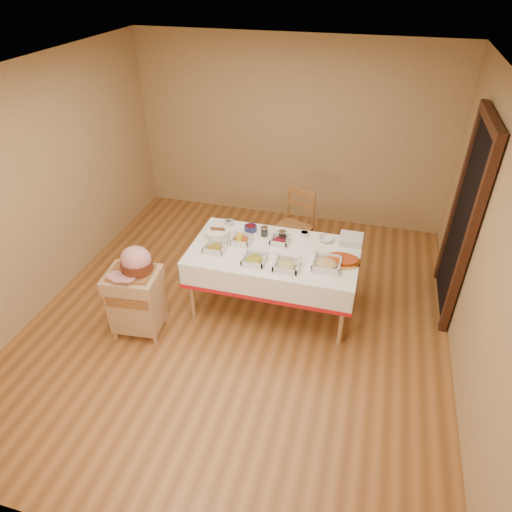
{
  "coord_description": "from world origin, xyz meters",
  "views": [
    {
      "loc": [
        1.2,
        -3.72,
        3.46
      ],
      "look_at": [
        0.12,
        0.2,
        0.72
      ],
      "focal_mm": 32.0,
      "sensor_mm": 36.0,
      "label": 1
    }
  ],
  "objects": [
    {
      "name": "small_bowl_left",
      "position": [
        -0.34,
        0.7,
        0.79
      ],
      "size": [
        0.11,
        0.11,
        0.05
      ],
      "color": "silver",
      "rests_on": "dining_table"
    },
    {
      "name": "dining_chair",
      "position": [
        0.33,
        1.31,
        0.5
      ],
      "size": [
        0.56,
        0.55,
        0.97
      ],
      "color": "brown",
      "rests_on": "ground"
    },
    {
      "name": "serving_dish_d",
      "position": [
        0.89,
        0.15,
        0.8
      ],
      "size": [
        0.29,
        0.29,
        0.11
      ],
      "color": "silver",
      "rests_on": "dining_table"
    },
    {
      "name": "serving_dish_a",
      "position": [
        -0.32,
        0.14,
        0.79
      ],
      "size": [
        0.23,
        0.22,
        0.1
      ],
      "color": "silver",
      "rests_on": "dining_table"
    },
    {
      "name": "serving_dish_c",
      "position": [
        0.5,
        0.02,
        0.79
      ],
      "size": [
        0.25,
        0.25,
        0.1
      ],
      "color": "silver",
      "rests_on": "dining_table"
    },
    {
      "name": "serving_dish_b",
      "position": [
        0.15,
        0.03,
        0.79
      ],
      "size": [
        0.23,
        0.23,
        0.09
      ],
      "color": "silver",
      "rests_on": "dining_table"
    },
    {
      "name": "bowl_white_imported",
      "position": [
        0.31,
        0.63,
        0.78
      ],
      "size": [
        0.17,
        0.17,
        0.03
      ],
      "primitive_type": "imported",
      "rotation": [
        0.0,
        0.0,
        0.28
      ],
      "color": "silver",
      "rests_on": "dining_table"
    },
    {
      "name": "small_bowl_mid",
      "position": [
        -0.06,
        0.64,
        0.79
      ],
      "size": [
        0.15,
        0.15,
        0.06
      ],
      "color": "navy",
      "rests_on": "dining_table"
    },
    {
      "name": "dining_table",
      "position": [
        0.3,
        0.3,
        0.6
      ],
      "size": [
        1.82,
        1.02,
        0.76
      ],
      "color": "tan",
      "rests_on": "ground"
    },
    {
      "name": "ham_on_board",
      "position": [
        -0.94,
        -0.45,
        0.88
      ],
      "size": [
        0.45,
        0.43,
        0.3
      ],
      "color": "brown",
      "rests_on": "butcher_cart"
    },
    {
      "name": "butcher_cart",
      "position": [
        -0.99,
        -0.49,
        0.43
      ],
      "size": [
        0.58,
        0.5,
        0.75
      ],
      "color": "tan",
      "rests_on": "ground"
    },
    {
      "name": "small_bowl_right",
      "position": [
        0.56,
        0.68,
        0.79
      ],
      "size": [
        0.1,
        0.1,
        0.05
      ],
      "color": "silver",
      "rests_on": "dining_table"
    },
    {
      "name": "doorway",
      "position": [
        2.2,
        0.9,
        1.11
      ],
      "size": [
        0.09,
        1.1,
        2.2
      ],
      "color": "black",
      "rests_on": "ground"
    },
    {
      "name": "bread_basket",
      "position": [
        -0.37,
        0.39,
        0.81
      ],
      "size": [
        0.27,
        0.27,
        0.12
      ],
      "color": "white",
      "rests_on": "dining_table"
    },
    {
      "name": "preserve_jar_left",
      "position": [
        0.12,
        0.57,
        0.81
      ],
      "size": [
        0.09,
        0.09,
        0.11
      ],
      "color": "silver",
      "rests_on": "dining_table"
    },
    {
      "name": "preserve_jar_right",
      "position": [
        0.34,
        0.53,
        0.81
      ],
      "size": [
        0.09,
        0.09,
        0.11
      ],
      "color": "silver",
      "rests_on": "dining_table"
    },
    {
      "name": "serving_dish_e",
      "position": [
        -0.09,
        0.36,
        0.79
      ],
      "size": [
        0.22,
        0.21,
        0.1
      ],
      "color": "silver",
      "rests_on": "dining_table"
    },
    {
      "name": "mustard_bottle",
      "position": [
        -0.09,
        0.3,
        0.84
      ],
      "size": [
        0.06,
        0.06,
        0.18
      ],
      "color": "yellow",
      "rests_on": "dining_table"
    },
    {
      "name": "serving_dish_f",
      "position": [
        0.32,
        0.47,
        0.79
      ],
      "size": [
        0.21,
        0.2,
        0.1
      ],
      "color": "silver",
      "rests_on": "dining_table"
    },
    {
      "name": "bowl_small_imported",
      "position": [
        0.81,
        0.64,
        0.79
      ],
      "size": [
        0.21,
        0.21,
        0.05
      ],
      "primitive_type": "imported",
      "rotation": [
        0.0,
        0.0,
        -0.41
      ],
      "color": "silver",
      "rests_on": "dining_table"
    },
    {
      "name": "room_shell",
      "position": [
        0.0,
        0.0,
        1.3
      ],
      "size": [
        5.0,
        5.0,
        5.0
      ],
      "color": "#995F2F",
      "rests_on": "ground"
    },
    {
      "name": "brass_platter",
      "position": [
        1.03,
        0.28,
        0.78
      ],
      "size": [
        0.38,
        0.27,
        0.05
      ],
      "color": "gold",
      "rests_on": "dining_table"
    },
    {
      "name": "plate_stack",
      "position": [
        1.08,
        0.69,
        0.8
      ],
      "size": [
        0.25,
        0.25,
        0.08
      ],
      "color": "silver",
      "rests_on": "dining_table"
    }
  ]
}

